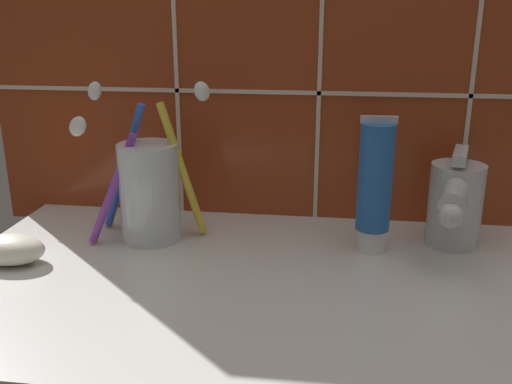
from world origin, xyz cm
name	(u,v)px	position (x,y,z in cm)	size (l,w,h in cm)	color
sink_counter	(290,289)	(0.00, 0.00, 1.00)	(70.02, 37.64, 2.00)	silver
tile_wall_backsplash	(306,44)	(0.01, 19.06, 23.51)	(80.02, 1.72, 47.00)	#933819
toothbrush_cup	(149,189)	(-16.87, 8.61, 8.00)	(15.35, 7.68, 18.17)	silver
toothpaste_tube	(375,186)	(8.26, 8.57, 9.45)	(3.83, 3.65, 15.00)	white
sink_faucet	(455,203)	(17.15, 10.60, 7.27)	(6.38, 12.84, 10.95)	silver
soap_bar	(9,250)	(-29.41, -0.04, 3.52)	(7.59, 4.82, 3.05)	silver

